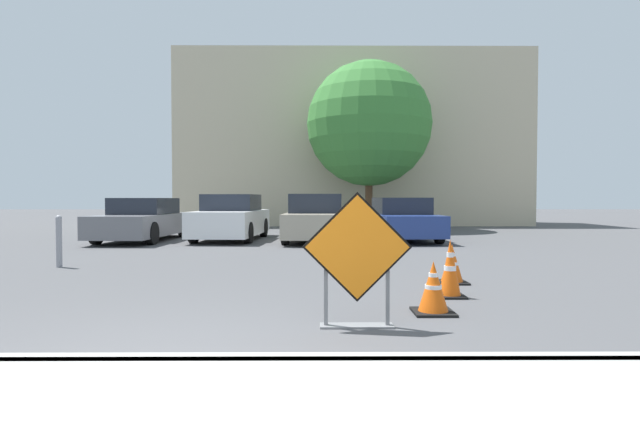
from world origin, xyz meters
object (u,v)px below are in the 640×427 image
at_px(traffic_cone_nearest, 433,288).
at_px(parked_car_second, 231,219).
at_px(parked_car_fourth, 401,220).
at_px(road_closed_sign, 357,257).
at_px(traffic_cone_second, 450,269).
at_px(parked_car_third, 316,219).
at_px(parked_car_nearest, 144,220).
at_px(bollard_nearest, 59,240).
at_px(traffic_cone_third, 452,264).

bearing_deg(traffic_cone_nearest, parked_car_second, 111.52).
bearing_deg(parked_car_fourth, traffic_cone_nearest, 79.34).
xyz_separation_m(road_closed_sign, parked_car_second, (-3.14, 10.95, -0.04)).
bearing_deg(road_closed_sign, parked_car_second, 106.01).
xyz_separation_m(traffic_cone_second, parked_car_third, (-1.80, 8.85, 0.30)).
bearing_deg(parked_car_fourth, parked_car_second, -5.04).
distance_m(traffic_cone_nearest, traffic_cone_second, 1.05).
relative_size(parked_car_nearest, bollard_nearest, 4.74).
xyz_separation_m(road_closed_sign, parked_car_nearest, (-5.85, 10.68, -0.09)).
xyz_separation_m(parked_car_nearest, bollard_nearest, (0.52, -6.17, -0.10)).
bearing_deg(traffic_cone_second, bollard_nearest, 156.43).
xyz_separation_m(traffic_cone_third, bollard_nearest, (-7.03, 1.84, 0.23)).
bearing_deg(traffic_cone_third, parked_car_second, 120.28).
xyz_separation_m(parked_car_second, parked_car_third, (2.71, -0.51, -0.00)).
distance_m(parked_car_second, parked_car_fourth, 5.43).
bearing_deg(parked_car_fourth, bollard_nearest, 36.36).
xyz_separation_m(traffic_cone_second, parked_car_nearest, (-7.22, 9.10, 0.25)).
bearing_deg(parked_car_nearest, bollard_nearest, 97.12).
xyz_separation_m(traffic_cone_nearest, traffic_cone_second, (0.44, 0.94, 0.09)).
bearing_deg(traffic_cone_second, traffic_cone_third, 73.48).
height_order(parked_car_second, parked_car_fourth, parked_car_second).
xyz_separation_m(traffic_cone_third, parked_car_nearest, (-7.55, 8.01, 0.34)).
relative_size(traffic_cone_nearest, parked_car_third, 0.14).
bearing_deg(traffic_cone_nearest, parked_car_fourth, 82.37).
relative_size(traffic_cone_second, traffic_cone_third, 1.28).
relative_size(parked_car_second, parked_car_fourth, 1.01).
height_order(parked_car_fourth, bollard_nearest, parked_car_fourth).
bearing_deg(traffic_cone_third, road_closed_sign, -122.33).
distance_m(road_closed_sign, parked_car_nearest, 12.18).
distance_m(traffic_cone_nearest, parked_car_second, 11.09).
height_order(traffic_cone_nearest, bollard_nearest, bollard_nearest).
distance_m(traffic_cone_third, parked_car_fourth, 8.12).
distance_m(traffic_cone_nearest, traffic_cone_third, 2.17).
height_order(traffic_cone_nearest, parked_car_nearest, parked_car_nearest).
distance_m(traffic_cone_third, parked_car_second, 9.59).
xyz_separation_m(traffic_cone_nearest, parked_car_nearest, (-6.78, 10.04, 0.34)).
bearing_deg(traffic_cone_nearest, parked_car_nearest, 124.02).
height_order(traffic_cone_third, parked_car_fourth, parked_car_fourth).
height_order(road_closed_sign, traffic_cone_second, road_closed_sign).
distance_m(road_closed_sign, traffic_cone_second, 2.12).
bearing_deg(bollard_nearest, traffic_cone_nearest, -31.72).
bearing_deg(parked_car_nearest, parked_car_third, 179.73).
xyz_separation_m(road_closed_sign, traffic_cone_second, (1.37, 1.58, -0.34)).
height_order(traffic_cone_nearest, traffic_cone_second, traffic_cone_second).
relative_size(road_closed_sign, parked_car_nearest, 0.29).
relative_size(traffic_cone_third, parked_car_third, 0.14).
bearing_deg(parked_car_second, bollard_nearest, 74.86).
bearing_deg(parked_car_third, traffic_cone_nearest, 100.30).
height_order(traffic_cone_nearest, parked_car_second, parked_car_second).
height_order(road_closed_sign, traffic_cone_third, road_closed_sign).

